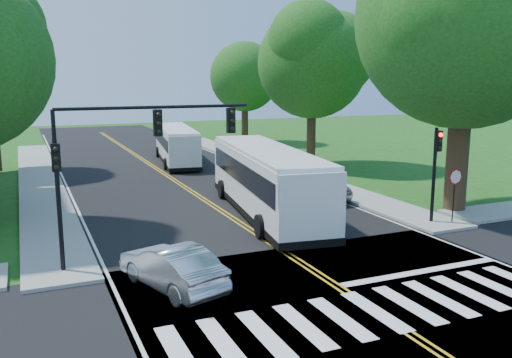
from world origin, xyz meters
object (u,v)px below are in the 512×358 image
bus_follow (176,144)px  suv (315,188)px  bus_lead (267,180)px  signal_nw (126,147)px  signal_ne (436,162)px  dark_sedan (298,183)px  hatchback (172,267)px

bus_follow → suv: bus_follow is taller
bus_lead → bus_follow: bus_lead is taller
signal_nw → bus_follow: size_ratio=0.64×
suv → signal_ne: bearing=107.1°
signal_ne → bus_lead: size_ratio=0.33×
bus_lead → dark_sedan: bus_lead is taller
signal_nw → bus_lead: signal_nw is taller
signal_nw → bus_follow: bearing=70.7°
bus_follow → bus_lead: bearing=97.5°
bus_lead → hatchback: bus_lead is taller
dark_sedan → bus_lead: bearing=41.5°
suv → dark_sedan: bearing=-90.4°
signal_nw → bus_lead: 9.48m
signal_ne → bus_lead: signal_ne is taller
signal_nw → bus_follow: signal_nw is taller
bus_lead → dark_sedan: bearing=-126.2°
signal_ne → suv: bearing=109.3°
bus_follow → signal_nw: bearing=79.4°
bus_lead → dark_sedan: 5.65m
suv → hatchback: bearing=39.6°
bus_follow → hatchback: bearing=83.0°
bus_lead → bus_follow: 18.26m
hatchback → dark_sedan: bearing=-150.4°
signal_ne → dark_sedan: (-2.46, 8.78, -2.37)m
signal_ne → hatchback: bearing=-168.1°
bus_follow → dark_sedan: size_ratio=2.79×
signal_ne → dark_sedan: signal_ne is taller
suv → dark_sedan: 1.91m
dark_sedan → signal_nw: bearing=33.3°
signal_ne → suv: size_ratio=0.93×
dark_sedan → suv: bearing=87.9°
signal_ne → suv: signal_ne is taller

